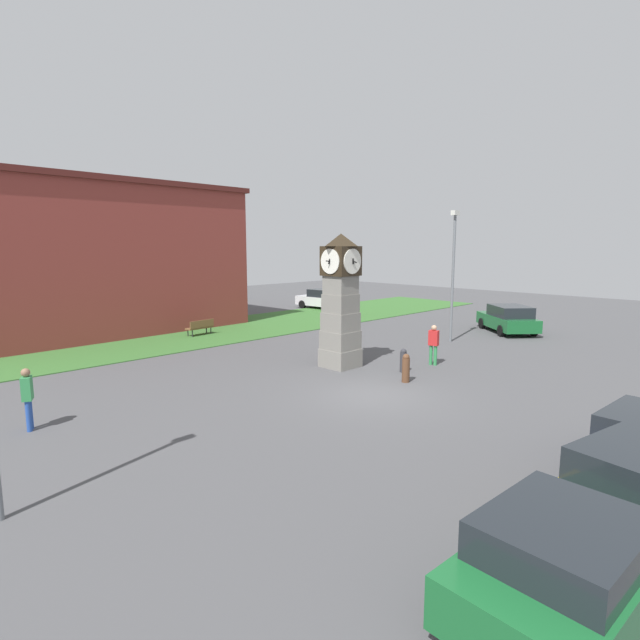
{
  "coord_description": "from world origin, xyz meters",
  "views": [
    {
      "loc": [
        -12.85,
        -10.41,
        5.09
      ],
      "look_at": [
        0.87,
        3.4,
        2.13
      ],
      "focal_mm": 28.0,
      "sensor_mm": 36.0,
      "label": 1
    }
  ],
  "objects_px": {
    "car_far_lot": "(508,319)",
    "pedestrian_near_bench": "(27,395)",
    "street_lamp_near_road": "(453,268)",
    "bench": "(200,327)",
    "car_navy_sedan": "(568,563)",
    "clock_tower": "(341,302)",
    "bollard_mid_row": "(406,368)",
    "bollard_near_tower": "(403,360)",
    "car_silver_hatch": "(322,299)",
    "pedestrian_crossing_lot": "(434,342)"
  },
  "relations": [
    {
      "from": "bench",
      "to": "car_navy_sedan",
      "type": "bearing_deg",
      "value": -109.52
    },
    {
      "from": "bollard_near_tower",
      "to": "car_silver_hatch",
      "type": "xyz_separation_m",
      "value": [
        11.84,
        16.51,
        0.3
      ]
    },
    {
      "from": "bollard_mid_row",
      "to": "street_lamp_near_road",
      "type": "xyz_separation_m",
      "value": [
        8.14,
        2.95,
        3.35
      ]
    },
    {
      "from": "pedestrian_crossing_lot",
      "to": "bollard_near_tower",
      "type": "bearing_deg",
      "value": 174.32
    },
    {
      "from": "pedestrian_near_bench",
      "to": "pedestrian_crossing_lot",
      "type": "bearing_deg",
      "value": -14.35
    },
    {
      "from": "bollard_near_tower",
      "to": "pedestrian_near_bench",
      "type": "bearing_deg",
      "value": 164.4
    },
    {
      "from": "car_navy_sedan",
      "to": "car_silver_hatch",
      "type": "distance_m",
      "value": 33.55
    },
    {
      "from": "car_far_lot",
      "to": "pedestrian_near_bench",
      "type": "bearing_deg",
      "value": 174.44
    },
    {
      "from": "car_far_lot",
      "to": "bench",
      "type": "height_order",
      "value": "car_far_lot"
    },
    {
      "from": "car_far_lot",
      "to": "pedestrian_crossing_lot",
      "type": "distance_m",
      "value": 10.06
    },
    {
      "from": "bollard_mid_row",
      "to": "street_lamp_near_road",
      "type": "distance_m",
      "value": 9.29
    },
    {
      "from": "bollard_near_tower",
      "to": "car_navy_sedan",
      "type": "bearing_deg",
      "value": -134.68
    },
    {
      "from": "car_navy_sedan",
      "to": "bollard_near_tower",
      "type": "bearing_deg",
      "value": 45.32
    },
    {
      "from": "bollard_near_tower",
      "to": "car_navy_sedan",
      "type": "relative_size",
      "value": 0.24
    },
    {
      "from": "car_far_lot",
      "to": "street_lamp_near_road",
      "type": "distance_m",
      "value": 5.83
    },
    {
      "from": "bench",
      "to": "street_lamp_near_road",
      "type": "height_order",
      "value": "street_lamp_near_road"
    },
    {
      "from": "clock_tower",
      "to": "bench",
      "type": "xyz_separation_m",
      "value": [
        -0.33,
        10.42,
        -2.21
      ]
    },
    {
      "from": "clock_tower",
      "to": "pedestrian_crossing_lot",
      "type": "height_order",
      "value": "clock_tower"
    },
    {
      "from": "car_navy_sedan",
      "to": "pedestrian_crossing_lot",
      "type": "distance_m",
      "value": 14.6
    },
    {
      "from": "pedestrian_near_bench",
      "to": "street_lamp_near_road",
      "type": "bearing_deg",
      "value": -4.38
    },
    {
      "from": "bench",
      "to": "pedestrian_crossing_lot",
      "type": "relative_size",
      "value": 0.96
    },
    {
      "from": "car_far_lot",
      "to": "pedestrian_crossing_lot",
      "type": "bearing_deg",
      "value": -172.47
    },
    {
      "from": "bollard_near_tower",
      "to": "car_far_lot",
      "type": "distance_m",
      "value": 11.91
    },
    {
      "from": "bench",
      "to": "pedestrian_crossing_lot",
      "type": "bearing_deg",
      "value": -75.55
    },
    {
      "from": "car_far_lot",
      "to": "pedestrian_near_bench",
      "type": "distance_m",
      "value": 24.52
    },
    {
      "from": "car_silver_hatch",
      "to": "clock_tower",
      "type": "bearing_deg",
      "value": -132.63
    },
    {
      "from": "pedestrian_crossing_lot",
      "to": "street_lamp_near_road",
      "type": "bearing_deg",
      "value": 23.25
    },
    {
      "from": "clock_tower",
      "to": "car_far_lot",
      "type": "bearing_deg",
      "value": -5.61
    },
    {
      "from": "clock_tower",
      "to": "pedestrian_near_bench",
      "type": "xyz_separation_m",
      "value": [
        -11.41,
        1.1,
        -1.72
      ]
    },
    {
      "from": "bollard_mid_row",
      "to": "car_far_lot",
      "type": "relative_size",
      "value": 0.24
    },
    {
      "from": "car_navy_sedan",
      "to": "bench",
      "type": "bearing_deg",
      "value": 70.48
    },
    {
      "from": "car_navy_sedan",
      "to": "street_lamp_near_road",
      "type": "bearing_deg",
      "value": 35.06
    },
    {
      "from": "car_far_lot",
      "to": "pedestrian_crossing_lot",
      "type": "height_order",
      "value": "pedestrian_crossing_lot"
    },
    {
      "from": "bollard_near_tower",
      "to": "car_navy_sedan",
      "type": "height_order",
      "value": "car_navy_sedan"
    },
    {
      "from": "bollard_near_tower",
      "to": "car_far_lot",
      "type": "height_order",
      "value": "car_far_lot"
    },
    {
      "from": "clock_tower",
      "to": "bollard_mid_row",
      "type": "distance_m",
      "value": 4.0
    },
    {
      "from": "clock_tower",
      "to": "pedestrian_crossing_lot",
      "type": "distance_m",
      "value": 4.34
    },
    {
      "from": "car_silver_hatch",
      "to": "pedestrian_crossing_lot",
      "type": "xyz_separation_m",
      "value": [
        -9.96,
        -16.69,
        0.2
      ]
    },
    {
      "from": "pedestrian_crossing_lot",
      "to": "street_lamp_near_road",
      "type": "height_order",
      "value": "street_lamp_near_road"
    },
    {
      "from": "clock_tower",
      "to": "bollard_near_tower",
      "type": "distance_m",
      "value": 3.48
    },
    {
      "from": "pedestrian_near_bench",
      "to": "street_lamp_near_road",
      "type": "distance_m",
      "value": 19.81
    },
    {
      "from": "clock_tower",
      "to": "street_lamp_near_road",
      "type": "bearing_deg",
      "value": -2.8
    },
    {
      "from": "bollard_mid_row",
      "to": "street_lamp_near_road",
      "type": "bearing_deg",
      "value": 19.92
    },
    {
      "from": "bollard_near_tower",
      "to": "bench",
      "type": "bearing_deg",
      "value": 96.54
    },
    {
      "from": "bollard_mid_row",
      "to": "street_lamp_near_road",
      "type": "relative_size",
      "value": 0.16
    },
    {
      "from": "bollard_near_tower",
      "to": "bollard_mid_row",
      "type": "bearing_deg",
      "value": -140.65
    },
    {
      "from": "car_navy_sedan",
      "to": "street_lamp_near_road",
      "type": "relative_size",
      "value": 0.6
    },
    {
      "from": "car_silver_hatch",
      "to": "pedestrian_near_bench",
      "type": "bearing_deg",
      "value": -151.94
    },
    {
      "from": "car_navy_sedan",
      "to": "street_lamp_near_road",
      "type": "distance_m",
      "value": 20.24
    },
    {
      "from": "car_far_lot",
      "to": "street_lamp_near_road",
      "type": "bearing_deg",
      "value": 169.76
    }
  ]
}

